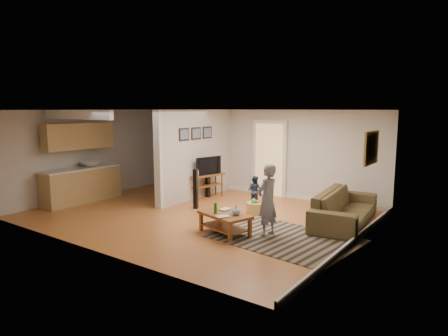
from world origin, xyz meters
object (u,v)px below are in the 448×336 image
(child, at_px, (267,235))
(toddler, at_px, (254,206))
(coffee_table, at_px, (226,218))
(speaker_left, at_px, (196,189))
(sofa, at_px, (344,224))
(speaker_right, at_px, (208,180))
(tv_console, at_px, (206,176))
(toy_basket, at_px, (255,207))

(child, xyz_separation_m, toddler, (-1.49, 1.97, 0.00))
(coffee_table, distance_m, speaker_left, 2.20)
(sofa, relative_size, speaker_right, 2.46)
(coffee_table, relative_size, child, 0.84)
(coffee_table, xyz_separation_m, speaker_right, (-2.40, 2.48, 0.17))
(tv_console, bearing_deg, sofa, 7.87)
(tv_console, xyz_separation_m, toddler, (1.59, 0.01, -0.63))
(sofa, xyz_separation_m, tv_console, (-4.07, 0.24, 0.63))
(tv_console, bearing_deg, coffee_table, -33.92)
(speaker_right, bearing_deg, tv_console, -60.39)
(tv_console, height_order, child, tv_console)
(sofa, relative_size, tv_console, 2.17)
(toy_basket, relative_size, toddler, 0.53)
(tv_console, relative_size, speaker_left, 1.13)
(coffee_table, xyz_separation_m, speaker_left, (-1.81, 1.24, 0.18))
(speaker_left, relative_size, toy_basket, 2.39)
(sofa, relative_size, coffee_table, 2.05)
(toddler, bearing_deg, sofa, 171.08)
(tv_console, bearing_deg, toddler, 11.73)
(sofa, relative_size, toy_basket, 5.84)
(tv_console, xyz_separation_m, child, (3.07, -1.96, -0.63))
(sofa, distance_m, speaker_left, 3.68)
(toy_basket, bearing_deg, tv_console, 161.71)
(child, bearing_deg, toy_basket, -133.08)
(speaker_left, bearing_deg, toddler, 34.10)
(tv_console, distance_m, speaker_left, 1.24)
(tv_console, height_order, toddler, tv_console)
(sofa, xyz_separation_m, child, (-0.99, -1.72, 0.00))
(sofa, relative_size, child, 1.71)
(coffee_table, distance_m, speaker_right, 3.46)
(speaker_left, bearing_deg, toy_basket, 4.00)
(speaker_left, height_order, speaker_right, speaker_left)
(coffee_table, distance_m, tv_console, 3.33)
(sofa, distance_m, speaker_right, 4.18)
(tv_console, xyz_separation_m, toy_basket, (2.02, -0.67, -0.47))
(coffee_table, distance_m, toddler, 2.50)
(toddler, bearing_deg, toy_basket, 119.67)
(speaker_left, distance_m, toddler, 1.63)
(sofa, xyz_separation_m, toddler, (-2.48, 0.26, 0.00))
(coffee_table, xyz_separation_m, tv_console, (-2.34, 2.35, 0.29))
(tv_console, xyz_separation_m, speaker_right, (-0.06, 0.13, -0.12))
(speaker_left, distance_m, speaker_right, 1.38)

